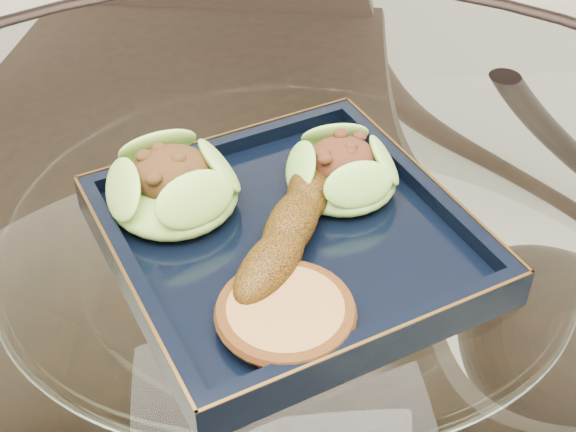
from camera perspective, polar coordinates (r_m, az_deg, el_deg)
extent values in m
cylinder|color=white|center=(0.64, -0.17, -4.91)|extent=(1.10, 1.10, 0.01)
torus|color=black|center=(0.64, -0.17, -4.91)|extent=(1.13, 1.13, 0.02)
cylinder|color=black|center=(1.16, 11.89, -6.85)|extent=(0.04, 0.04, 0.75)
cylinder|color=black|center=(1.13, -16.61, -9.62)|extent=(0.04, 0.04, 0.75)
cube|color=black|center=(1.15, -5.53, -0.46)|extent=(0.50, 0.50, 0.04)
cylinder|color=black|center=(1.26, -14.44, -13.49)|extent=(0.03, 0.03, 0.44)
cylinder|color=black|center=(1.47, -10.46, -2.53)|extent=(0.03, 0.03, 0.44)
cylinder|color=black|center=(1.43, 3.33, -3.58)|extent=(0.03, 0.03, 0.44)
cube|color=black|center=(0.65, 0.00, -2.01)|extent=(0.34, 0.34, 0.02)
ellipsoid|color=olive|center=(0.66, -8.16, 1.89)|extent=(0.12, 0.12, 0.04)
ellipsoid|color=#69A830|center=(0.68, 3.86, 3.00)|extent=(0.12, 0.12, 0.03)
ellipsoid|color=#5A3709|center=(0.63, 0.27, -0.56)|extent=(0.11, 0.18, 0.03)
cylinder|color=#A47036|center=(0.57, -0.18, -7.03)|extent=(0.11, 0.11, 0.02)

